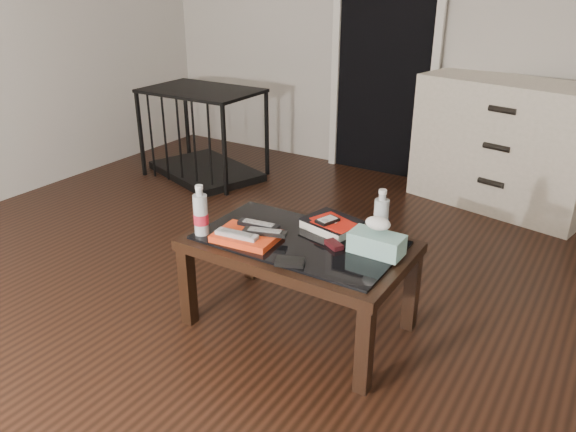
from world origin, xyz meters
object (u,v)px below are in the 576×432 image
at_px(textbook, 332,224).
at_px(water_bottle_right, 381,215).
at_px(water_bottle_left, 201,210).
at_px(tissue_box, 377,244).
at_px(dresser, 504,145).
at_px(pet_crate, 205,148).
at_px(coffee_table, 299,252).

height_order(textbook, water_bottle_right, water_bottle_right).
xyz_separation_m(water_bottle_left, tissue_box, (0.76, 0.25, -0.07)).
height_order(dresser, textbook, dresser).
distance_m(textbook, water_bottle_right, 0.25).
bearing_deg(pet_crate, water_bottle_right, -11.72).
relative_size(water_bottle_left, tissue_box, 1.03).
xyz_separation_m(pet_crate, water_bottle_right, (2.08, -1.25, 0.35)).
distance_m(pet_crate, water_bottle_left, 2.16).
relative_size(coffee_table, tissue_box, 4.35).
xyz_separation_m(coffee_table, pet_crate, (-1.77, 1.45, -0.17)).
bearing_deg(water_bottle_right, tissue_box, -72.56).
distance_m(dresser, water_bottle_left, 2.41).
bearing_deg(water_bottle_right, coffee_table, -147.57).
bearing_deg(textbook, coffee_table, -100.39).
bearing_deg(water_bottle_right, dresser, 85.86).
xyz_separation_m(water_bottle_right, tissue_box, (0.04, -0.14, -0.07)).
relative_size(pet_crate, water_bottle_right, 4.40).
relative_size(dresser, tissue_box, 5.56).
bearing_deg(textbook, dresser, 91.98).
bearing_deg(water_bottle_left, tissue_box, 18.07).
relative_size(dresser, water_bottle_right, 5.37).
bearing_deg(pet_crate, tissue_box, -13.85).
xyz_separation_m(coffee_table, tissue_box, (0.35, 0.06, 0.11)).
bearing_deg(dresser, coffee_table, -89.90).
bearing_deg(water_bottle_right, textbook, -174.69).
xyz_separation_m(coffee_table, water_bottle_left, (-0.41, -0.19, 0.18)).
relative_size(water_bottle_right, tissue_box, 1.03).
xyz_separation_m(coffee_table, textbook, (0.08, 0.17, 0.09)).
bearing_deg(water_bottle_left, dresser, 69.26).
height_order(dresser, water_bottle_left, dresser).
bearing_deg(water_bottle_left, textbook, 36.79).
bearing_deg(coffee_table, textbook, 66.61).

